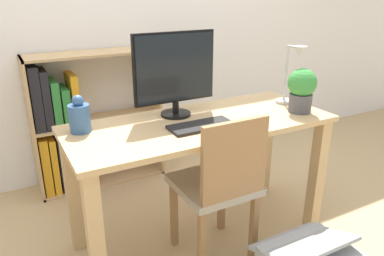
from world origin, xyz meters
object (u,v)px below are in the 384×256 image
at_px(potted_plant, 302,89).
at_px(chair, 220,183).
at_px(keyboard, 201,126).
at_px(monitor, 175,71).
at_px(desk_lamp, 293,70).
at_px(bookshelf, 71,129).
at_px(vase, 79,117).

distance_m(potted_plant, chair, 0.73).
height_order(keyboard, chair, chair).
distance_m(monitor, desk_lamp, 0.72).
height_order(desk_lamp, potted_plant, desk_lamp).
bearing_deg(keyboard, chair, -75.88).
bearing_deg(bookshelf, chair, -66.97).
height_order(desk_lamp, bookshelf, desk_lamp).
relative_size(keyboard, potted_plant, 1.35).
relative_size(vase, chair, 0.22).
distance_m(keyboard, potted_plant, 0.64).
height_order(monitor, bookshelf, monitor).
xyz_separation_m(potted_plant, bookshelf, (-1.11, 1.11, -0.42)).
bearing_deg(vase, potted_plant, -13.28).
relative_size(vase, bookshelf, 0.19).
bearing_deg(potted_plant, keyboard, 175.49).
distance_m(desk_lamp, bookshelf, 1.59).
bearing_deg(chair, keyboard, 104.06).
bearing_deg(desk_lamp, keyboard, -173.70).
bearing_deg(chair, vase, 148.24).
bearing_deg(bookshelf, desk_lamp, -40.87).
bearing_deg(keyboard, desk_lamp, 6.30).
bearing_deg(keyboard, bookshelf, 114.12).
bearing_deg(bookshelf, potted_plant, -45.19).
xyz_separation_m(keyboard, vase, (-0.57, 0.23, 0.07)).
height_order(vase, chair, vase).
bearing_deg(desk_lamp, vase, 172.67).
relative_size(potted_plant, chair, 0.30).
xyz_separation_m(desk_lamp, chair, (-0.63, -0.21, -0.49)).
height_order(monitor, chair, monitor).
distance_m(vase, chair, 0.79).
bearing_deg(vase, chair, -31.70).
bearing_deg(monitor, desk_lamp, -13.15).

